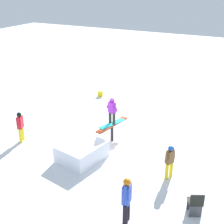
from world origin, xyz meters
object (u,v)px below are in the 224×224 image
Objects in this scene: rail_feature at (112,127)px; main_rider_on_rail at (112,112)px; folding_chair at (195,204)px; backpack_on_snow at (100,94)px; bystander_brown at (170,160)px; bystander_red at (20,125)px; bystander_blue at (127,198)px.

main_rider_on_rail is at bearing 0.00° from rail_feature.
folding_chair is at bearing -113.93° from rail_feature.
folding_chair is 2.59× the size of backpack_on_snow.
bystander_brown is 0.95× the size of bystander_red.
backpack_on_snow is (9.31, 6.11, -0.74)m from bystander_blue.
bystander_red reaches higher than backpack_on_snow.
rail_feature is 5.58m from folding_chair.
bystander_blue reaches higher than backpack_on_snow.
main_rider_on_rail is at bearing -60.58° from folding_chair.
bystander_brown is at bearing 71.13° from bystander_red.
main_rider_on_rail is 6.02m from backpack_on_snow.
bystander_blue is at bearing 47.16° from bystander_red.
bystander_red is 1.63× the size of folding_chair.
rail_feature is 1.41× the size of main_rider_on_rail.
bystander_red is 4.23× the size of backpack_on_snow.
bystander_red reaches higher than folding_chair.
bystander_red is at bearing 116.23° from bystander_brown.
bystander_blue is 2.28m from folding_chair.
bystander_red is at bearing -121.83° from bystander_blue.
rail_feature is 0.76m from main_rider_on_rail.
folding_chair is 11.26m from backpack_on_snow.
main_rider_on_rail is (0.00, 0.00, 0.76)m from rail_feature.
backpack_on_snow is (8.01, 7.91, -0.24)m from folding_chair.
bystander_brown is at bearing -97.43° from main_rider_on_rail.
bystander_red is 8.40m from folding_chair.
bystander_blue is (-4.46, -2.79, -0.56)m from main_rider_on_rail.
main_rider_on_rail reaches higher than rail_feature.
bystander_red reaches higher than rail_feature.
bystander_brown is (-1.61, -3.24, 0.07)m from rail_feature.
bystander_red is at bearing 72.77° from backpack_on_snow.
rail_feature reaches higher than backpack_on_snow.
bystander_red is 6.82m from backpack_on_snow.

